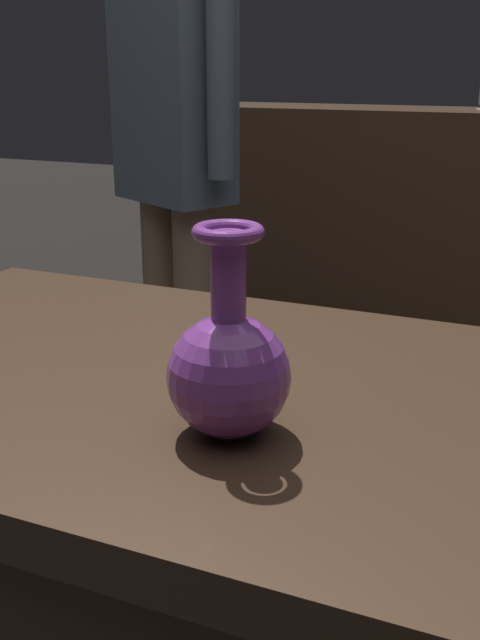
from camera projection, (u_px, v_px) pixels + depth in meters
name	position (u px, v px, depth m)	size (l,w,h in m)	color
back_display_shelf	(471.00, 244.00, 2.88)	(2.60, 0.40, 0.99)	#422D1E
vase_centerpiece	(229.00, 367.00, 0.74)	(0.12, 0.12, 0.21)	#7A388E
shelf_vase_far_left	(217.00, 88.00, 3.05)	(0.10, 0.10, 0.09)	silver
visitor_near_left	(174.00, 141.00, 1.97)	(0.43, 0.30, 1.63)	#846B56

